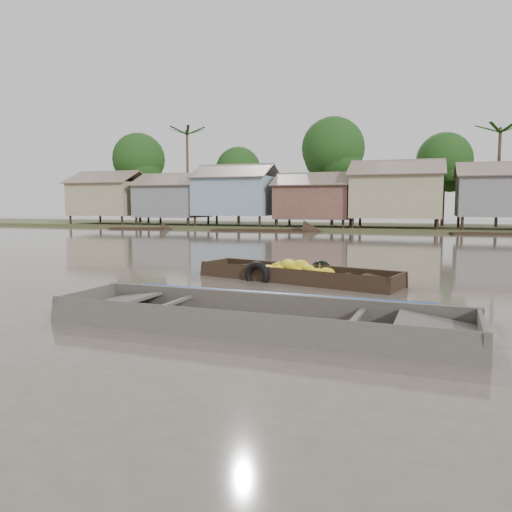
% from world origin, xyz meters
% --- Properties ---
extents(ground, '(120.00, 120.00, 0.00)m').
position_xyz_m(ground, '(0.00, 0.00, 0.00)').
color(ground, '#514A3E').
rests_on(ground, ground).
extents(riverbank, '(120.00, 12.47, 10.22)m').
position_xyz_m(riverbank, '(3.03, 31.86, 3.07)').
color(riverbank, '#384723').
rests_on(riverbank, ground).
extents(banana_boat, '(5.82, 2.87, 0.80)m').
position_xyz_m(banana_boat, '(1.18, 2.82, 0.16)').
color(banana_boat, black).
rests_on(banana_boat, ground).
extents(viewer_boat, '(7.16, 2.18, 0.57)m').
position_xyz_m(viewer_boat, '(1.86, -2.34, 0.05)').
color(viewer_boat, '#413C37').
rests_on(viewer_boat, ground).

